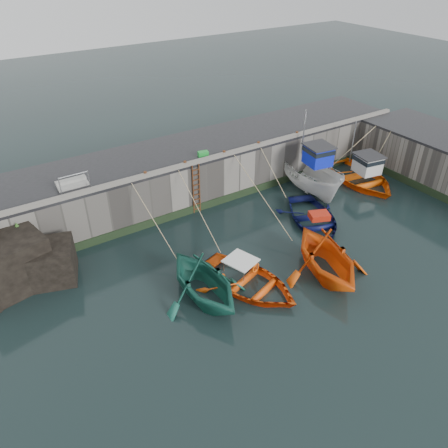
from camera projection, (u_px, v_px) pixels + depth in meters
ground at (336, 291)px, 21.01m from camera, size 120.00×120.00×0.00m
quay_back at (203, 167)px, 28.96m from camera, size 30.00×5.00×3.00m
road_back at (203, 145)px, 28.10m from camera, size 30.00×5.00×0.16m
kerb_back at (222, 155)px, 26.35m from camera, size 30.00×0.30×0.20m
algae_back at (224, 199)px, 27.86m from camera, size 30.00×0.08×0.50m
algae_right at (443, 197)px, 28.06m from camera, size 0.08×15.00×0.50m
rock_outcrop at (7, 262)px, 20.84m from camera, size 5.85×4.24×3.41m
ladder at (196, 189)px, 26.19m from camera, size 0.51×0.08×3.20m
boat_near_white at (203, 297)px, 20.64m from camera, size 4.46×5.13×2.65m
boat_near_white_rope at (160, 248)px, 23.94m from camera, size 0.04×5.11×3.10m
boat_near_blue at (248, 287)px, 21.23m from camera, size 5.28×6.24×1.10m
boat_near_blue_rope at (197, 238)px, 24.74m from camera, size 0.04×5.62×3.10m
boat_near_blacktrim at (324, 273)px, 22.13m from camera, size 5.79×6.28×2.76m
boat_near_blacktrim_rope at (258, 222)px, 26.06m from camera, size 0.04×6.71×3.10m
boat_near_navy at (312, 222)px, 26.05m from camera, size 5.46×6.28×1.09m
boat_near_navy_rope at (274, 197)px, 28.64m from camera, size 0.04×3.52×3.10m
boat_far_white at (310, 175)px, 28.94m from camera, size 3.33×6.66×5.46m
boat_far_orange at (359, 176)px, 30.23m from camera, size 5.53×7.02×4.32m
fish_crate at (203, 154)px, 26.32m from camera, size 0.68×0.50×0.32m
railing at (72, 183)px, 23.08m from camera, size 1.60×1.05×1.00m
bollard_a at (145, 174)px, 24.12m from camera, size 0.18×0.18×0.28m
bollard_b at (185, 163)px, 25.26m from camera, size 0.18×0.18×0.28m
bollard_c at (224, 153)px, 26.49m from camera, size 0.18×0.18×0.28m
bollard_d at (258, 144)px, 27.67m from camera, size 0.18×0.18×0.28m
bollard_e at (297, 134)px, 29.12m from camera, size 0.18×0.18×0.28m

